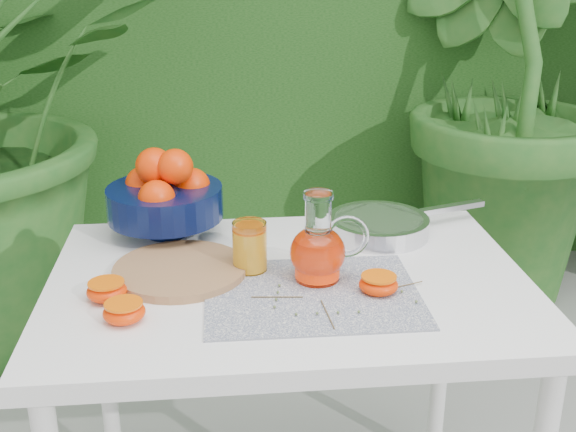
{
  "coord_description": "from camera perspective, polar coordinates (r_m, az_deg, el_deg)",
  "views": [
    {
      "loc": [
        -0.15,
        -1.45,
        1.41
      ],
      "look_at": [
        -0.02,
        -0.07,
        0.88
      ],
      "focal_mm": 45.0,
      "sensor_mm": 36.0,
      "label": 1
    }
  ],
  "objects": [
    {
      "name": "fruit_bowl",
      "position": [
        1.72,
        -9.68,
        1.65
      ],
      "size": [
        0.32,
        0.32,
        0.21
      ],
      "color": "black",
      "rests_on": "white_table"
    },
    {
      "name": "saute_pan",
      "position": [
        1.73,
        7.26,
        -0.7
      ],
      "size": [
        0.44,
        0.3,
        0.05
      ],
      "color": "silver",
      "rests_on": "white_table"
    },
    {
      "name": "white_table",
      "position": [
        1.55,
        0.07,
        -7.59
      ],
      "size": [
        1.0,
        0.7,
        0.75
      ],
      "color": "white",
      "rests_on": "ground"
    },
    {
      "name": "orange_halves",
      "position": [
        1.41,
        -6.52,
        -6.22
      ],
      "size": [
        0.63,
        0.19,
        0.04
      ],
      "color": "#FF3602",
      "rests_on": "white_table"
    },
    {
      "name": "juice_tumbler",
      "position": [
        1.52,
        -3.04,
        -2.49
      ],
      "size": [
        0.09,
        0.09,
        0.11
      ],
      "color": "white",
      "rests_on": "white_table"
    },
    {
      "name": "juice_pitcher",
      "position": [
        1.47,
        2.44,
        -2.69
      ],
      "size": [
        0.17,
        0.12,
        0.19
      ],
      "color": "white",
      "rests_on": "white_table"
    },
    {
      "name": "potted_plant_right",
      "position": [
        3.01,
        16.18,
        10.16
      ],
      "size": [
        2.27,
        2.27,
        1.77
      ],
      "primitive_type": "imported",
      "rotation": [
        0.0,
        0.0,
        1.92
      ],
      "color": "#246221",
      "rests_on": "ground"
    },
    {
      "name": "placemat",
      "position": [
        1.44,
        1.91,
        -6.15
      ],
      "size": [
        0.43,
        0.33,
        0.0
      ],
      "primitive_type": "cube",
      "rotation": [
        0.0,
        0.0,
        -0.01
      ],
      "color": "#0B173F",
      "rests_on": "white_table"
    },
    {
      "name": "thyme_sprigs",
      "position": [
        1.42,
        3.85,
        -6.5
      ],
      "size": [
        0.35,
        0.22,
        0.01
      ],
      "color": "brown",
      "rests_on": "white_table"
    },
    {
      "name": "cutting_board",
      "position": [
        1.54,
        -8.52,
        -4.24
      ],
      "size": [
        0.35,
        0.35,
        0.02
      ],
      "primitive_type": "cylinder",
      "rotation": [
        0.0,
        0.0,
        -0.3
      ],
      "color": "#A07248",
      "rests_on": "white_table"
    }
  ]
}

